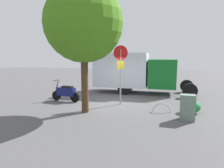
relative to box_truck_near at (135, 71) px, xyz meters
The scene contains 8 objects.
ground_plane 4.01m from the box_truck_near, 76.06° to the left, with size 60.00×60.00×0.00m, color #525153.
box_truck_near is the anchor object (origin of this frame).
motorcycle 5.21m from the box_truck_near, 45.81° to the left, with size 1.80×0.62×1.20m.
stop_sign 3.77m from the box_truck_near, 84.20° to the left, with size 0.71×0.33×3.13m.
street_tree 6.30m from the box_truck_near, 72.97° to the left, with size 3.49×3.49×5.76m.
utility_cabinet 6.48m from the box_truck_near, 115.43° to the left, with size 0.57×0.45×1.05m, color slate.
bike_rack_hoop 5.34m from the box_truck_near, 110.15° to the left, with size 0.85×0.85×0.05m, color #B7B7BC.
shrub_near_sign 5.71m from the box_truck_near, 123.22° to the left, with size 0.85×0.70×0.58m, color #247D3A.
Camera 1 is at (-2.39, 10.57, 2.58)m, focal length 32.28 mm.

